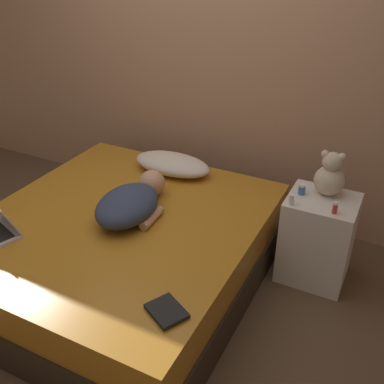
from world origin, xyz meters
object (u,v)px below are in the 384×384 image
Objects in this scene: pillow at (172,164)px; bottle_white at (291,200)px; teddy_bear at (330,176)px; book at (167,311)px; bottle_blue at (302,189)px; bottle_red at (335,208)px; person_lying at (132,202)px.

bottle_white is at bearing -14.48° from pillow.
teddy_bear is 1.41m from book.
bottle_red is (0.24, -0.14, 0.00)m from bottle_blue.
pillow is 0.66m from person_lying.
pillow is 1.04m from bottle_white.
teddy_bear is (1.18, -0.02, 0.19)m from pillow.
book is at bearing -104.87° from bottle_blue.
bottle_red is at bearing 62.41° from book.
person_lying is 1.28m from bottle_red.
pillow reaches higher than book.
book is (-0.57, -1.08, -0.15)m from bottle_red.
teddy_bear is at bearing -1.09° from pillow.
bottle_white reaches higher than pillow.
book is (-0.32, -1.22, -0.15)m from bottle_blue.
pillow is at bearing 92.36° from person_lying.
bottle_red reaches higher than book.
pillow is 2.05× the size of teddy_bear.
bottle_blue is 0.28m from bottle_red.
pillow is at bearing 174.30° from bottle_blue.
bottle_white is (-0.02, -0.16, -0.00)m from bottle_blue.
teddy_bear is 0.31m from bottle_white.
bottle_red reaches higher than bottle_white.
pillow is 1.50m from book.
bottle_white is (0.94, 0.39, 0.06)m from person_lying.
bottle_white is 1.12m from book.
person_lying reaches higher than bottle_white.
pillow is 1.04m from bottle_blue.
pillow is 7.94× the size of bottle_red.
bottle_white is at bearing -98.96° from bottle_blue.
teddy_bear is at bearing 69.97° from book.
bottle_blue is 1.09× the size of bottle_white.
pillow is 9.25× the size of bottle_white.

